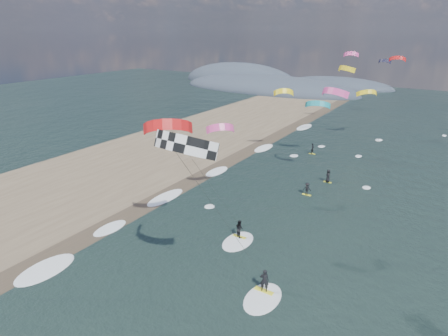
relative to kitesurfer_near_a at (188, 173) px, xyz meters
The scene contains 9 objects.
ground 11.73m from the kitesurfer_near_a, 169.74° to the right, with size 260.00×260.00×0.00m, color black.
sand_strip 31.17m from the kitesurfer_near_a, 161.24° to the left, with size 26.00×240.00×0.00m, color brown.
wet_sand_strip 21.31m from the kitesurfer_near_a, 148.97° to the left, with size 3.00×240.00×0.00m, color #382D23.
coastal_hills 118.16m from the kitesurfer_near_a, 114.29° to the left, with size 80.00×41.00×15.00m.
kitesurfer_near_a is the anchor object (origin of this frame).
kitesurfer_near_b 8.78m from the kitesurfer_near_a, 126.17° to the left, with size 7.22×9.27×13.50m.
far_kitesurfers 31.74m from the kitesurfer_near_a, 92.53° to the left, with size 7.23×16.92×1.83m.
bg_kite_field 49.55m from the kitesurfer_near_a, 94.75° to the left, with size 13.27×72.50×7.35m.
shoreline_surf 23.01m from the kitesurfer_near_a, 135.50° to the left, with size 2.40×79.40×0.11m.
Camera 1 is at (17.38, -16.76, 19.77)m, focal length 30.00 mm.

